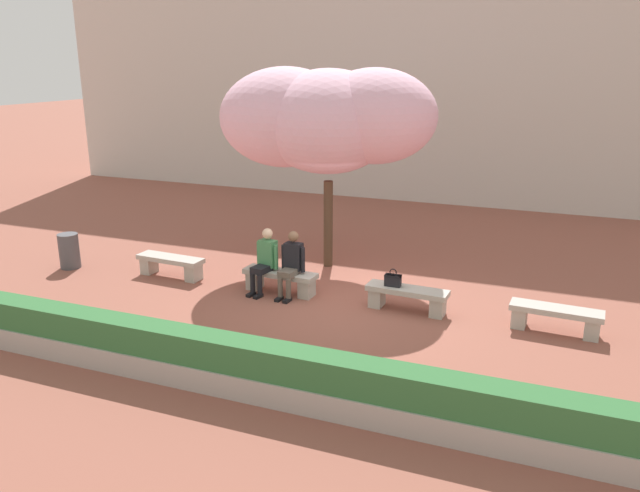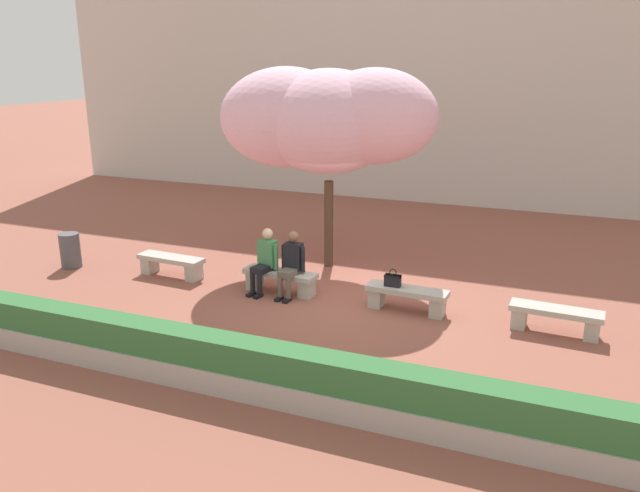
{
  "view_description": "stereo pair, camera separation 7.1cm",
  "coord_description": "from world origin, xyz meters",
  "views": [
    {
      "loc": [
        3.75,
        -10.59,
        4.48
      ],
      "look_at": [
        -0.52,
        0.2,
        1.0
      ],
      "focal_mm": 35.0,
      "sensor_mm": 36.0,
      "label": 1
    },
    {
      "loc": [
        3.81,
        -10.56,
        4.48
      ],
      "look_at": [
        -0.52,
        0.2,
        1.0
      ],
      "focal_mm": 35.0,
      "sensor_mm": 36.0,
      "label": 2
    }
  ],
  "objects": [
    {
      "name": "ground_plane",
      "position": [
        0.0,
        0.0,
        0.0
      ],
      "size": [
        100.0,
        100.0,
        0.0
      ],
      "primitive_type": "plane",
      "color": "#8E5142"
    },
    {
      "name": "building_facade",
      "position": [
        0.0,
        11.15,
        4.42
      ],
      "size": [
        28.0,
        4.0,
        8.85
      ],
      "primitive_type": "cube",
      "color": "beige",
      "rests_on": "ground"
    },
    {
      "name": "stone_bench_west_end",
      "position": [
        -3.88,
        0.0,
        0.29
      ],
      "size": [
        1.53,
        0.5,
        0.45
      ],
      "color": "#ADA89E",
      "rests_on": "ground"
    },
    {
      "name": "stone_bench_near_west",
      "position": [
        -1.29,
        0.0,
        0.29
      ],
      "size": [
        1.53,
        0.5,
        0.45
      ],
      "color": "#ADA89E",
      "rests_on": "ground"
    },
    {
      "name": "stone_bench_center",
      "position": [
        1.29,
        0.0,
        0.29
      ],
      "size": [
        1.53,
        0.5,
        0.45
      ],
      "color": "#ADA89E",
      "rests_on": "ground"
    },
    {
      "name": "stone_bench_near_east",
      "position": [
        3.88,
        -0.0,
        0.29
      ],
      "size": [
        1.53,
        0.5,
        0.45
      ],
      "color": "#ADA89E",
      "rests_on": "ground"
    },
    {
      "name": "person_seated_left",
      "position": [
        -1.59,
        -0.05,
        0.7
      ],
      "size": [
        0.5,
        0.73,
        1.29
      ],
      "color": "black",
      "rests_on": "ground"
    },
    {
      "name": "person_seated_right",
      "position": [
        -1.02,
        -0.05,
        0.7
      ],
      "size": [
        0.51,
        0.7,
        1.29
      ],
      "color": "black",
      "rests_on": "ground"
    },
    {
      "name": "handbag",
      "position": [
        1.01,
        -0.0,
        0.58
      ],
      "size": [
        0.3,
        0.15,
        0.34
      ],
      "color": "black",
      "rests_on": "stone_bench_center"
    },
    {
      "name": "cherry_tree_main",
      "position": [
        -1.08,
        1.95,
        3.27
      ],
      "size": [
        4.66,
        3.09,
        4.35
      ],
      "color": "#473323",
      "rests_on": "ground"
    },
    {
      "name": "planter_hedge_foreground",
      "position": [
        0.0,
        -3.75,
        0.39
      ],
      "size": [
        13.61,
        0.5,
        0.8
      ],
      "color": "#ADA89E",
      "rests_on": "ground"
    },
    {
      "name": "trash_bin",
      "position": [
        -6.32,
        -0.32,
        0.39
      ],
      "size": [
        0.44,
        0.44,
        0.78
      ],
      "primitive_type": "cylinder",
      "color": "#4C4C51",
      "rests_on": "ground"
    }
  ]
}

